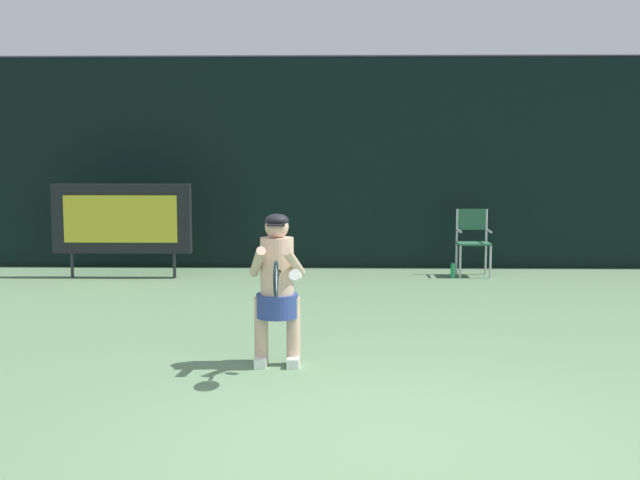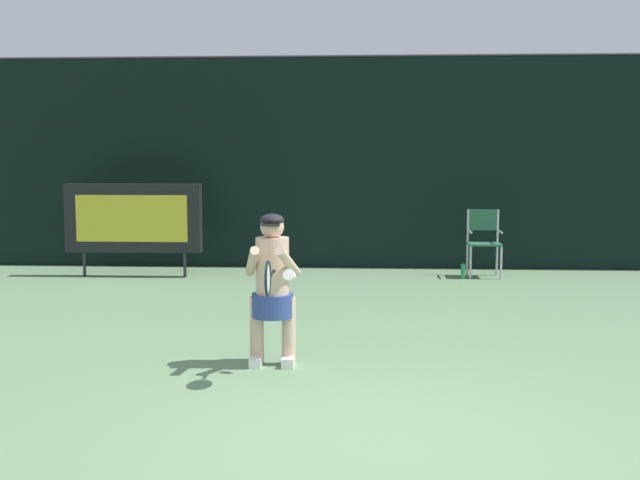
{
  "view_description": "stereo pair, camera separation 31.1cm",
  "coord_description": "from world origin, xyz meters",
  "px_view_note": "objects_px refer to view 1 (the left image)",
  "views": [
    {
      "loc": [
        -0.39,
        -5.29,
        1.96
      ],
      "look_at": [
        -0.56,
        3.19,
        1.05
      ],
      "focal_mm": 44.62,
      "sensor_mm": 36.0,
      "label": 1
    },
    {
      "loc": [
        -0.08,
        -5.27,
        1.96
      ],
      "look_at": [
        -0.56,
        3.19,
        1.05
      ],
      "focal_mm": 44.62,
      "sensor_mm": 36.0,
      "label": 2
    }
  ],
  "objects_px": {
    "tennis_racket": "(276,279)",
    "water_bottle": "(453,271)",
    "umpire_chair": "(473,238)",
    "scoreboard": "(122,219)",
    "tennis_player": "(277,285)"
  },
  "relations": [
    {
      "from": "scoreboard",
      "to": "water_bottle",
      "type": "distance_m",
      "value": 5.34
    },
    {
      "from": "tennis_racket",
      "to": "water_bottle",
      "type": "bearing_deg",
      "value": 57.51
    },
    {
      "from": "umpire_chair",
      "to": "water_bottle",
      "type": "distance_m",
      "value": 0.67
    },
    {
      "from": "water_bottle",
      "to": "tennis_player",
      "type": "distance_m",
      "value": 5.88
    },
    {
      "from": "scoreboard",
      "to": "water_bottle",
      "type": "bearing_deg",
      "value": 0.46
    },
    {
      "from": "umpire_chair",
      "to": "tennis_player",
      "type": "relative_size",
      "value": 0.76
    },
    {
      "from": "scoreboard",
      "to": "umpire_chair",
      "type": "xyz_separation_m",
      "value": [
        5.63,
        0.32,
        -0.33
      ]
    },
    {
      "from": "tennis_player",
      "to": "tennis_racket",
      "type": "distance_m",
      "value": 0.66
    },
    {
      "from": "water_bottle",
      "to": "tennis_racket",
      "type": "height_order",
      "value": "tennis_racket"
    },
    {
      "from": "scoreboard",
      "to": "umpire_chair",
      "type": "relative_size",
      "value": 2.04
    },
    {
      "from": "scoreboard",
      "to": "water_bottle",
      "type": "relative_size",
      "value": 8.3
    },
    {
      "from": "water_bottle",
      "to": "tennis_racket",
      "type": "distance_m",
      "value": 6.47
    },
    {
      "from": "umpire_chair",
      "to": "tennis_racket",
      "type": "xyz_separation_m",
      "value": [
        -2.73,
        -6.24,
        0.3
      ]
    },
    {
      "from": "scoreboard",
      "to": "umpire_chair",
      "type": "height_order",
      "value": "scoreboard"
    },
    {
      "from": "tennis_racket",
      "to": "scoreboard",
      "type": "bearing_deg",
      "value": 105.32
    }
  ]
}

